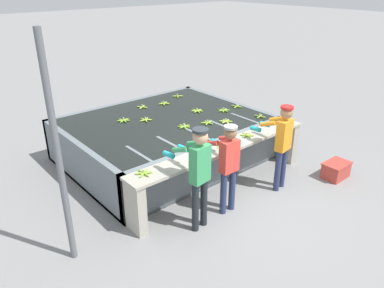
# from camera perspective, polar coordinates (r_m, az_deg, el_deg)

# --- Properties ---
(ground_plane) EXTENTS (80.00, 80.00, 0.00)m
(ground_plane) POSITION_cam_1_polar(r_m,az_deg,el_deg) (7.02, 6.04, -7.70)
(ground_plane) COLOR gray
(ground_plane) RESTS_ON ground
(wash_tank) EXTENTS (4.03, 3.21, 0.91)m
(wash_tank) POSITION_cam_1_polar(r_m,az_deg,el_deg) (8.16, -4.12, 0.79)
(wash_tank) COLOR slate
(wash_tank) RESTS_ON ground
(work_ledge) EXTENTS (4.03, 0.45, 0.91)m
(work_ledge) POSITION_cam_1_polar(r_m,az_deg,el_deg) (6.84, 4.92, -2.43)
(work_ledge) COLOR #A8A393
(work_ledge) RESTS_ON ground
(worker_0) EXTENTS (0.46, 0.74, 1.70)m
(worker_0) POSITION_cam_1_polar(r_m,az_deg,el_deg) (5.64, 0.98, -3.87)
(worker_0) COLOR #1E2328
(worker_0) RESTS_ON ground
(worker_1) EXTENTS (0.41, 0.71, 1.57)m
(worker_1) POSITION_cam_1_polar(r_m,az_deg,el_deg) (6.12, 5.44, -2.60)
(worker_1) COLOR navy
(worker_1) RESTS_ON ground
(worker_2) EXTENTS (0.47, 0.74, 1.64)m
(worker_2) POSITION_cam_1_polar(r_m,az_deg,el_deg) (6.94, 13.53, 0.62)
(worker_2) COLOR navy
(worker_2) RESTS_ON ground
(banana_bunch_floating_0) EXTENTS (0.28, 0.28, 0.08)m
(banana_bunch_floating_0) POSITION_cam_1_polar(r_m,az_deg,el_deg) (8.21, 10.27, 4.19)
(banana_bunch_floating_0) COLOR #75A333
(banana_bunch_floating_0) RESTS_ON wash_tank
(banana_bunch_floating_1) EXTENTS (0.27, 0.28, 0.08)m
(banana_bunch_floating_1) POSITION_cam_1_polar(r_m,az_deg,el_deg) (7.94, -7.11, 3.70)
(banana_bunch_floating_1) COLOR #8CB738
(banana_bunch_floating_1) RESTS_ON wash_tank
(banana_bunch_floating_2) EXTENTS (0.26, 0.26, 0.08)m
(banana_bunch_floating_2) POSITION_cam_1_polar(r_m,az_deg,el_deg) (8.74, -7.62, 5.62)
(banana_bunch_floating_2) COLOR #9EC642
(banana_bunch_floating_2) RESTS_ON wash_tank
(banana_bunch_floating_3) EXTENTS (0.26, 0.28, 0.08)m
(banana_bunch_floating_3) POSITION_cam_1_polar(r_m,az_deg,el_deg) (7.72, 2.34, 3.27)
(banana_bunch_floating_3) COLOR #7FAD33
(banana_bunch_floating_3) RESTS_ON wash_tank
(banana_bunch_floating_4) EXTENTS (0.28, 0.28, 0.08)m
(banana_bunch_floating_4) POSITION_cam_1_polar(r_m,az_deg,el_deg) (8.77, 6.79, 5.73)
(banana_bunch_floating_4) COLOR #7FAD33
(banana_bunch_floating_4) RESTS_ON wash_tank
(banana_bunch_floating_5) EXTENTS (0.25, 0.25, 0.08)m
(banana_bunch_floating_5) POSITION_cam_1_polar(r_m,az_deg,el_deg) (9.48, -2.23, 7.32)
(banana_bunch_floating_5) COLOR #8CB738
(banana_bunch_floating_5) RESTS_ON wash_tank
(banana_bunch_floating_6) EXTENTS (0.28, 0.28, 0.08)m
(banana_bunch_floating_6) POSITION_cam_1_polar(r_m,az_deg,el_deg) (7.82, 5.15, 3.47)
(banana_bunch_floating_6) COLOR #9EC642
(banana_bunch_floating_6) RESTS_ON wash_tank
(banana_bunch_floating_7) EXTENTS (0.28, 0.27, 0.08)m
(banana_bunch_floating_7) POSITION_cam_1_polar(r_m,az_deg,el_deg) (8.48, 4.84, 5.16)
(banana_bunch_floating_7) COLOR #75A333
(banana_bunch_floating_7) RESTS_ON wash_tank
(banana_bunch_floating_8) EXTENTS (0.28, 0.28, 0.08)m
(banana_bunch_floating_8) POSITION_cam_1_polar(r_m,az_deg,el_deg) (8.42, 0.74, 5.10)
(banana_bunch_floating_8) COLOR #8CB738
(banana_bunch_floating_8) RESTS_ON wash_tank
(banana_bunch_floating_9) EXTENTS (0.28, 0.28, 0.08)m
(banana_bunch_floating_9) POSITION_cam_1_polar(r_m,az_deg,el_deg) (7.98, -10.40, 3.59)
(banana_bunch_floating_9) COLOR #7FAD33
(banana_bunch_floating_9) RESTS_ON wash_tank
(banana_bunch_floating_10) EXTENTS (0.28, 0.28, 0.08)m
(banana_bunch_floating_10) POSITION_cam_1_polar(r_m,az_deg,el_deg) (7.53, -1.25, 2.71)
(banana_bunch_floating_10) COLOR #75A333
(banana_bunch_floating_10) RESTS_ON wash_tank
(banana_bunch_floating_11) EXTENTS (0.28, 0.26, 0.08)m
(banana_bunch_floating_11) POSITION_cam_1_polar(r_m,az_deg,el_deg) (8.94, -4.30, 6.20)
(banana_bunch_floating_11) COLOR #8CB738
(banana_bunch_floating_11) RESTS_ON wash_tank
(banana_bunch_ledge_0) EXTENTS (0.27, 0.28, 0.08)m
(banana_bunch_ledge_0) POSITION_cam_1_polar(r_m,az_deg,el_deg) (6.72, 4.33, -0.09)
(banana_bunch_ledge_0) COLOR #9EC642
(banana_bunch_ledge_0) RESTS_ON work_ledge
(banana_bunch_ledge_1) EXTENTS (0.26, 0.28, 0.08)m
(banana_bunch_ledge_1) POSITION_cam_1_polar(r_m,az_deg,el_deg) (5.80, -7.38, -4.41)
(banana_bunch_ledge_1) COLOR #7FAD33
(banana_bunch_ledge_1) RESTS_ON work_ledge
(banana_bunch_ledge_2) EXTENTS (0.28, 0.28, 0.08)m
(banana_bunch_ledge_2) POSITION_cam_1_polar(r_m,az_deg,el_deg) (7.17, 8.33, 1.35)
(banana_bunch_ledge_2) COLOR #8CB738
(banana_bunch_ledge_2) RESTS_ON work_ledge
(knife_0) EXTENTS (0.27, 0.27, 0.02)m
(knife_0) POSITION_cam_1_polar(r_m,az_deg,el_deg) (6.86, 7.16, 0.23)
(knife_0) COLOR silver
(knife_0) RESTS_ON work_ledge
(crate) EXTENTS (0.55, 0.39, 0.32)m
(crate) POSITION_cam_1_polar(r_m,az_deg,el_deg) (8.00, 21.07, -3.72)
(crate) COLOR #B73D33
(crate) RESTS_ON ground
(support_post_left) EXTENTS (0.09, 0.09, 3.20)m
(support_post_left) POSITION_cam_1_polar(r_m,az_deg,el_deg) (5.04, -19.71, -1.88)
(support_post_left) COLOR slate
(support_post_left) RESTS_ON ground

